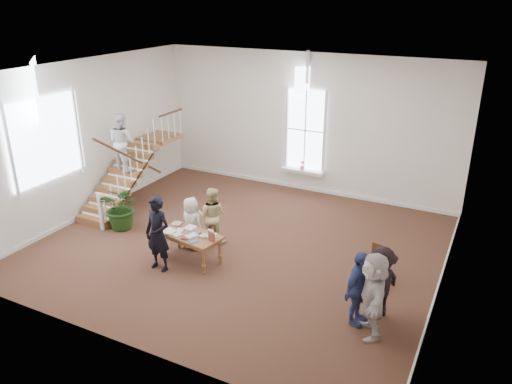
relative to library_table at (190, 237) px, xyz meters
The scene contains 12 objects.
ground 1.61m from the library_table, 61.66° to the left, with size 10.00×10.00×0.00m, color #4B2B1D.
room_shell 5.73m from the library_table, 83.02° to the left, with size 10.49×10.00×10.00m.
staircase 4.29m from the library_table, 150.80° to the left, with size 1.10×4.10×2.92m.
library_table is the anchor object (origin of this frame).
police_officer 0.83m from the library_table, 124.26° to the right, with size 0.68×0.44×1.85m, color black.
elderly_woman 0.69m from the library_table, 119.51° to the left, with size 0.68×0.44×1.39m, color beige.
person_yellow 1.11m from the library_table, 92.13° to the left, with size 0.75×0.58×1.54m, color #D2C083.
woman_cluster_a 4.40m from the library_table, ahead, with size 0.93×0.39×1.60m, color navy.
woman_cluster_b 4.70m from the library_table, ahead, with size 1.00×0.58×1.55m, color black.
woman_cluster_c 4.77m from the library_table, ahead, with size 1.62×0.52×1.75m, color beige.
floor_plant 2.79m from the library_table, 165.88° to the left, with size 1.16×1.00×1.29m, color #1C3B12.
side_chair 4.47m from the library_table, 14.95° to the left, with size 0.46×0.46×0.90m.
Camera 1 is at (5.65, -10.23, 6.20)m, focal length 35.00 mm.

